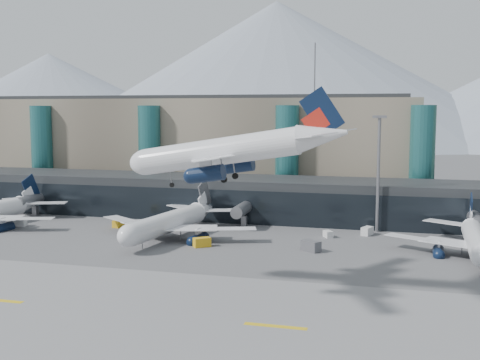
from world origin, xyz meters
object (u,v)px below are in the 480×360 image
object	(u,v)px
veh_d	(367,231)
veh_c	(311,246)
veh_h	(202,242)
veh_a	(19,222)
lightmast_mid	(378,167)
veh_g	(328,234)
veh_b	(119,224)
jet_parked_mid	(176,214)
jet_parked_right	(475,231)
hero_jet	(241,143)

from	to	relation	value
veh_d	veh_c	bearing A→B (deg)	173.67
veh_h	veh_a	bearing A→B (deg)	130.42
lightmast_mid	veh_g	size ratio (longest dim) A/B	10.56
veh_h	veh_b	bearing A→B (deg)	111.91
lightmast_mid	veh_b	bearing A→B (deg)	-170.43
lightmast_mid	veh_a	xyz separation A→B (m)	(-80.43, -14.42, -13.50)
jet_parked_mid	veh_h	bearing A→B (deg)	-125.29
veh_c	veh_g	bearing A→B (deg)	117.55
jet_parked_mid	veh_b	distance (m)	17.64
jet_parked_right	veh_g	xyz separation A→B (m)	(-28.18, 7.29, -3.52)
lightmast_mid	veh_c	size ratio (longest dim) A/B	6.91
jet_parked_mid	jet_parked_right	distance (m)	59.70
hero_jet	veh_c	size ratio (longest dim) A/B	9.33
lightmast_mid	veh_d	size ratio (longest dim) A/B	8.27
lightmast_mid	veh_b	world-z (taller)	lightmast_mid
hero_jet	veh_b	bearing A→B (deg)	138.16
lightmast_mid	veh_b	distance (m)	59.84
hero_jet	veh_b	size ratio (longest dim) A/B	12.05
lightmast_mid	veh_d	world-z (taller)	lightmast_mid
jet_parked_right	jet_parked_mid	bearing A→B (deg)	91.60
lightmast_mid	jet_parked_mid	size ratio (longest dim) A/B	0.66
veh_b	veh_d	size ratio (longest dim) A/B	0.93
jet_parked_right	veh_d	world-z (taller)	jet_parked_right
lightmast_mid	veh_g	bearing A→B (deg)	-138.47
veh_a	veh_g	size ratio (longest dim) A/B	1.34
jet_parked_mid	veh_d	size ratio (longest dim) A/B	12.46
veh_g	veh_h	xyz separation A→B (m)	(-22.97, -15.11, 0.20)
hero_jet	veh_g	xyz separation A→B (m)	(7.82, 42.65, -21.45)
veh_b	veh_c	world-z (taller)	veh_c
hero_jet	veh_h	bearing A→B (deg)	123.14
jet_parked_mid	veh_g	bearing A→B (deg)	-68.97
jet_parked_right	veh_a	size ratio (longest dim) A/B	10.65
veh_a	veh_h	distance (m)	48.63
lightmast_mid	jet_parked_right	xyz separation A→B (m)	(18.45, -15.90, -10.19)
hero_jet	veh_c	distance (m)	36.61
veh_b	veh_g	xyz separation A→B (m)	(47.73, 1.07, -0.12)
veh_c	veh_d	xyz separation A→B (m)	(9.58, 17.94, -0.15)
lightmast_mid	veh_g	world-z (taller)	lightmast_mid
hero_jet	veh_d	world-z (taller)	hero_jet
hero_jet	veh_g	distance (m)	48.38
jet_parked_right	veh_g	distance (m)	29.32
veh_b	veh_g	size ratio (longest dim) A/B	1.18
lightmast_mid	veh_a	bearing A→B (deg)	-169.83
hero_jet	veh_a	bearing A→B (deg)	153.96
veh_a	veh_g	xyz separation A→B (m)	(70.70, 5.81, -0.21)
hero_jet	veh_d	size ratio (longest dim) A/B	11.18
veh_a	veh_h	bearing A→B (deg)	-18.80
veh_g	veh_h	size ratio (longest dim) A/B	0.74
veh_a	veh_d	xyz separation A→B (m)	(78.57, 10.38, -0.03)
jet_parked_mid	veh_d	xyz separation A→B (m)	(39.39, 11.40, -3.84)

